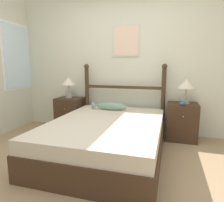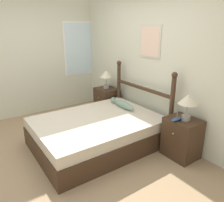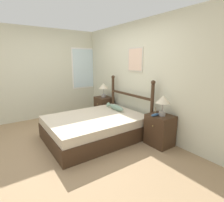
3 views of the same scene
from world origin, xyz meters
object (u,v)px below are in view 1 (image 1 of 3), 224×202
Objects in this scene: table_lamp_left at (68,82)px; fish_pillow at (109,106)px; table_lamp_right at (186,86)px; bed at (107,137)px; nightstand_left at (70,113)px; nightstand_right at (182,122)px; model_boat at (182,103)px.

fish_pillow is (0.89, -0.23, -0.37)m from table_lamp_left.
table_lamp_right is 0.65× the size of fish_pillow.
nightstand_left reaches higher than bed.
table_lamp_right is at bearing -0.21° from nightstand_left.
bed is at bearing -75.96° from fish_pillow.
nightstand_right is at bearing 10.55° from fish_pillow.
table_lamp_right is at bearing 62.37° from model_boat.
table_lamp_right reaches higher than nightstand_left.
bed is 1.36m from nightstand_right.
table_lamp_left is 2.13m from table_lamp_right.
fish_pillow is (-1.20, -0.22, 0.24)m from nightstand_right.
table_lamp_right reaches higher than nightstand_right.
bed is at bearing -39.98° from table_lamp_left.
nightstand_left is 1.02× the size of fish_pillow.
nightstand_left is 2.08m from nightstand_right.
table_lamp_right is at bearing 9.90° from fish_pillow.
nightstand_right is 1.25m from fish_pillow.
bed is 3.26× the size of nightstand_left.
nightstand_right is at bearing 167.21° from table_lamp_right.
table_lamp_right is 1.80× the size of model_boat.
nightstand_left is 2.20m from table_lamp_right.
model_boat is 0.36× the size of fish_pillow.
model_boat is at bearing -3.68° from nightstand_left.
nightstand_left is 1.56× the size of table_lamp_right.
model_boat is at bearing 36.63° from bed.
model_boat is at bearing -117.63° from table_lamp_right.
bed is 1.54m from table_lamp_right.
fish_pillow is (-1.24, -0.22, -0.37)m from table_lamp_right.
nightstand_left is (-1.04, 0.88, 0.07)m from bed.
table_lamp_right is 0.30m from model_boat.
nightstand_right is at bearing 40.33° from bed.
nightstand_right reaches higher than fish_pillow.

